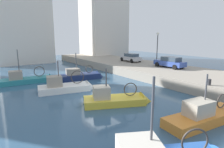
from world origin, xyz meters
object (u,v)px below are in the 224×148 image
fishing_boat_yellow (119,102)px  parked_car_blue (170,62)px  fishing_boat_orange (207,119)px  fishing_boat_navy (81,78)px  mooring_bollard_mid (209,82)px  fishing_boat_teal (29,81)px  quay_streetlamp (157,43)px  fishing_boat_white (68,89)px  parked_car_silver (131,57)px

fishing_boat_yellow → parked_car_blue: fishing_boat_yellow is taller
fishing_boat_orange → fishing_boat_navy: size_ratio=1.05×
fishing_boat_navy → mooring_bollard_mid: bearing=-67.0°
fishing_boat_navy → fishing_boat_teal: fishing_boat_teal is taller
quay_streetlamp → fishing_boat_navy: bearing=166.8°
fishing_boat_teal → quay_streetlamp: size_ratio=1.43×
fishing_boat_orange → parked_car_blue: fishing_boat_orange is taller
fishing_boat_orange → quay_streetlamp: 17.28m
quay_streetlamp → fishing_boat_teal: bearing=164.7°
fishing_boat_white → fishing_boat_navy: size_ratio=0.92×
fishing_boat_orange → fishing_boat_teal: fishing_boat_teal is taller
fishing_boat_navy → quay_streetlamp: (11.41, -2.68, 4.34)m
fishing_boat_white → parked_car_silver: fishing_boat_white is taller
fishing_boat_yellow → parked_car_silver: bearing=45.1°
fishing_boat_orange → mooring_bollard_mid: 5.37m
fishing_boat_orange → quay_streetlamp: (10.30, 13.20, 4.30)m
fishing_boat_teal → mooring_bollard_mid: size_ratio=12.57×
fishing_boat_yellow → parked_car_blue: bearing=19.7°
parked_car_blue → fishing_boat_navy: bearing=153.1°
fishing_boat_navy → quay_streetlamp: quay_streetlamp is taller
fishing_boat_orange → fishing_boat_teal: bearing=111.2°
fishing_boat_teal → quay_streetlamp: 18.41m
fishing_boat_yellow → quay_streetlamp: bearing=29.2°
fishing_boat_orange → parked_car_blue: size_ratio=1.56×
fishing_boat_navy → fishing_boat_teal: size_ratio=0.95×
fishing_boat_teal → parked_car_silver: (16.48, 0.26, 1.78)m
parked_car_blue → parked_car_silver: size_ratio=1.09×
fishing_boat_navy → parked_car_blue: 12.29m
fishing_boat_white → fishing_boat_yellow: bearing=-72.8°
fishing_boat_teal → mooring_bollard_mid: fishing_boat_teal is taller
parked_car_blue → quay_streetlamp: quay_streetlamp is taller
fishing_boat_navy → parked_car_blue: (10.83, -5.50, 1.84)m
fishing_boat_teal → parked_car_silver: size_ratio=1.71×
fishing_boat_white → fishing_boat_yellow: fishing_boat_white is taller
fishing_boat_navy → fishing_boat_orange: bearing=-86.0°
fishing_boat_teal → parked_car_blue: fishing_boat_teal is taller
mooring_bollard_mid → quay_streetlamp: size_ratio=0.11×
parked_car_silver → quay_streetlamp: size_ratio=0.84×
parked_car_silver → mooring_bollard_mid: (-4.87, -15.84, -0.44)m
fishing_boat_yellow → fishing_boat_navy: (1.56, 9.93, -0.02)m
fishing_boat_teal → mooring_bollard_mid: bearing=-53.3°
fishing_boat_orange → parked_car_blue: bearing=46.9°
fishing_boat_navy → quay_streetlamp: bearing=-13.2°
fishing_boat_orange → fishing_boat_teal: size_ratio=0.99×
fishing_boat_orange → quay_streetlamp: quay_streetlamp is taller
fishing_boat_navy → quay_streetlamp: 12.50m
parked_car_blue → parked_car_silver: 7.81m
fishing_boat_orange → mooring_bollard_mid: (4.65, 2.34, 1.32)m
quay_streetlamp → mooring_bollard_mid: bearing=-117.5°
fishing_boat_yellow → fishing_boat_white: bearing=107.2°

